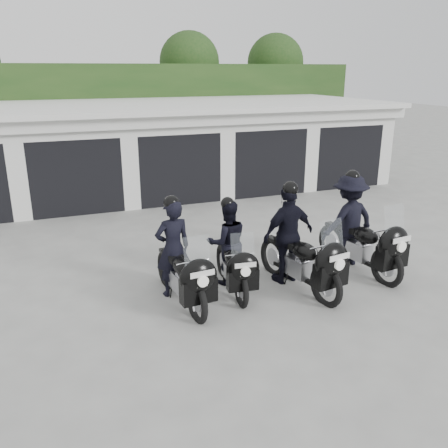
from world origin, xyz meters
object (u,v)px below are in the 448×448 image
object	(u,v)px
police_bike_b	(230,249)
police_bike_a	(179,261)
police_bike_d	(355,227)
police_bike_c	(295,242)

from	to	relation	value
police_bike_b	police_bike_a	bearing A→B (deg)	-159.50
police_bike_b	police_bike_d	bearing A→B (deg)	5.04
police_bike_c	police_bike_d	bearing A→B (deg)	1.78
police_bike_a	police_bike_d	xyz separation A→B (m)	(3.90, 0.19, 0.13)
police_bike_b	police_bike_c	distance (m)	1.27
police_bike_b	police_bike_c	world-z (taller)	police_bike_c
police_bike_c	police_bike_b	bearing A→B (deg)	152.24
police_bike_c	police_bike_d	xyz separation A→B (m)	(1.62, 0.32, 0.02)
police_bike_c	police_bike_d	distance (m)	1.65
police_bike_a	police_bike_d	size ratio (longest dim) A/B	0.93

